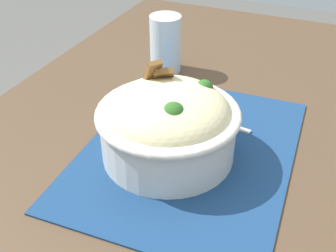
% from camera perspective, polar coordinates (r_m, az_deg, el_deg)
% --- Properties ---
extents(table, '(1.31, 0.81, 0.74)m').
position_cam_1_polar(table, '(0.65, 4.23, -10.03)').
color(table, '#4C3826').
rests_on(table, ground_plane).
extents(placemat, '(0.40, 0.31, 0.00)m').
position_cam_1_polar(placemat, '(0.63, 2.82, -3.38)').
color(placemat, navy).
rests_on(placemat, table).
extents(bowl, '(0.20, 0.20, 0.13)m').
position_cam_1_polar(bowl, '(0.59, 0.01, 0.49)').
color(bowl, silver).
rests_on(bowl, placemat).
extents(fork, '(0.03, 0.12, 0.00)m').
position_cam_1_polar(fork, '(0.70, 5.86, 0.77)').
color(fork, silver).
rests_on(fork, placemat).
extents(drinking_glass, '(0.06, 0.06, 0.11)m').
position_cam_1_polar(drinking_glass, '(0.84, -0.35, 10.62)').
color(drinking_glass, silver).
rests_on(drinking_glass, table).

